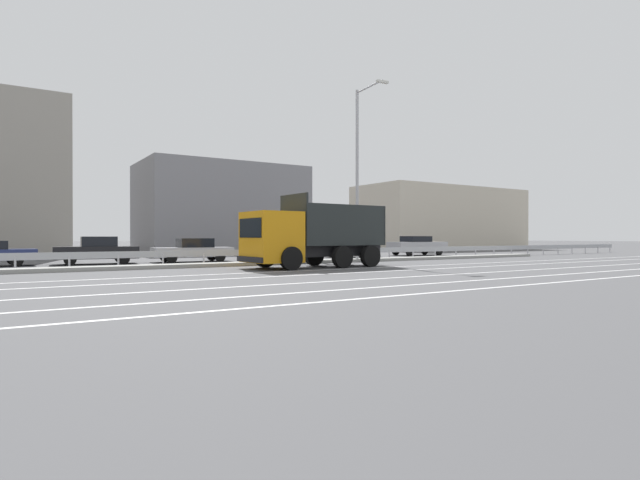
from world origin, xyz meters
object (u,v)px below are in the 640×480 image
street_lamp_1 (359,166)px  parked_car_4 (193,250)px  parked_car_5 (282,248)px  parked_car_6 (352,248)px  parked_car_3 (97,250)px  parked_car_7 (417,246)px  dump_truck (299,240)px  median_road_sign (320,240)px

street_lamp_1 → parked_car_4: (-7.96, 5.58, -4.86)m
parked_car_5 → parked_car_6: bearing=-87.5°
parked_car_3 → parked_car_7: parked_car_7 is taller
dump_truck → parked_car_3: dump_truck is taller
parked_car_4 → parked_car_7: size_ratio=0.94×
dump_truck → parked_car_4: size_ratio=1.56×
street_lamp_1 → median_road_sign: bearing=170.5°
median_road_sign → parked_car_5: size_ratio=0.66×
parked_car_3 → parked_car_4: (5.17, -0.32, -0.05)m
parked_car_3 → parked_car_4: 5.18m
parked_car_3 → median_road_sign: bearing=-112.3°
parked_car_4 → parked_car_7: parked_car_7 is taller
median_road_sign → dump_truck: bearing=-135.2°
parked_car_3 → parked_car_6: (17.04, 0.20, -0.07)m
parked_car_5 → parked_car_3: bearing=89.3°
street_lamp_1 → parked_car_6: bearing=57.3°
median_road_sign → street_lamp_1: size_ratio=0.25×
parked_car_3 → dump_truck: bearing=-134.4°
median_road_sign → parked_car_7: size_ratio=0.51×
street_lamp_1 → parked_car_3: (-13.13, 5.90, -4.82)m
dump_truck → parked_car_3: size_ratio=1.67×
parked_car_4 → dump_truck: bearing=-162.2°
street_lamp_1 → parked_car_7: 12.98m
parked_car_3 → parked_car_6: parked_car_3 is taller
median_road_sign → parked_car_4: bearing=137.0°
parked_car_4 → parked_car_6: size_ratio=1.12×
parked_car_4 → parked_car_5: bearing=-85.6°
dump_truck → parked_car_6: dump_truck is taller
median_road_sign → parked_car_3: size_ratio=0.59×
median_road_sign → parked_car_6: bearing=42.1°
dump_truck → parked_car_6: bearing=-49.0°
parked_car_3 → parked_car_5: (11.20, -0.09, 0.01)m
dump_truck → parked_car_5: bearing=-25.2°
parked_car_3 → parked_car_6: size_ratio=1.05×
median_road_sign → street_lamp_1: 4.89m
median_road_sign → parked_car_4: 7.62m
parked_car_7 → dump_truck: bearing=-57.7°
parked_car_5 → parked_car_6: 5.84m
parked_car_7 → parked_car_3: bearing=-86.3°
street_lamp_1 → parked_car_7: size_ratio=2.04×
median_road_sign → street_lamp_1: street_lamp_1 is taller
street_lamp_1 → parked_car_3: 15.18m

